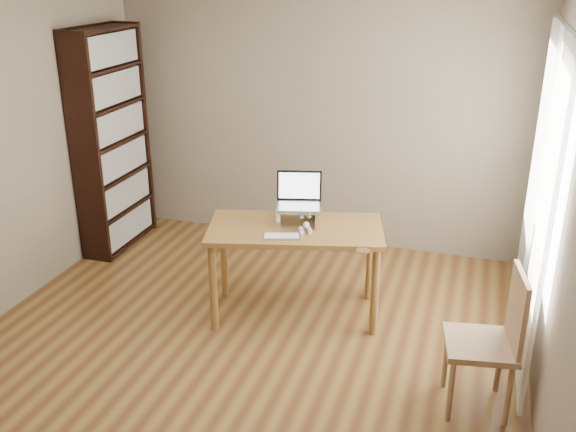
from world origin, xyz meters
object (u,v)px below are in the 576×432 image
object	(u,v)px
cat	(304,215)
chair	(494,338)
laptop	(301,197)
keyboard	(282,236)
desk	(295,240)
bookshelf	(112,141)

from	to	relation	value
cat	chair	bearing A→B (deg)	-56.15
laptop	chair	world-z (taller)	laptop
keyboard	chair	xyz separation A→B (m)	(1.53, -0.53, -0.25)
laptop	chair	xyz separation A→B (m)	(1.49, -0.89, -0.43)
desk	keyboard	distance (m)	0.25
cat	bookshelf	bearing A→B (deg)	136.24
desk	laptop	size ratio (longest dim) A/B	3.67
keyboard	cat	bearing A→B (deg)	59.85
desk	laptop	xyz separation A→B (m)	(0.00, 0.14, 0.30)
chair	keyboard	bearing A→B (deg)	151.42
bookshelf	desk	world-z (taller)	bookshelf
laptop	keyboard	world-z (taller)	laptop
keyboard	desk	bearing A→B (deg)	63.31
laptop	cat	world-z (taller)	laptop
desk	cat	bearing A→B (deg)	56.19
bookshelf	chair	world-z (taller)	bookshelf
desk	cat	world-z (taller)	cat
desk	cat	size ratio (longest dim) A/B	3.00
desk	cat	distance (m)	0.21
keyboard	chair	world-z (taller)	chair
laptop	chair	size ratio (longest dim) A/B	0.42
laptop	cat	size ratio (longest dim) A/B	0.82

